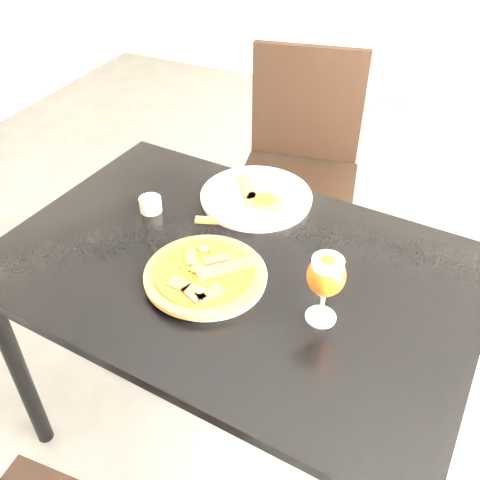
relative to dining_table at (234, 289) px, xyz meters
The scene contains 10 objects.
ground 0.67m from the dining_table, 52.05° to the right, with size 6.00×6.00×0.00m, color #555457.
dining_table is the anchor object (origin of this frame).
chair_far 0.85m from the dining_table, 97.40° to the left, with size 0.53×0.53×0.98m.
plate_main 0.13m from the dining_table, 112.99° to the right, with size 0.29×0.29×0.02m, color silver.
pizza 0.15m from the dining_table, 111.36° to the right, with size 0.29×0.29×0.03m.
plate_second 0.31m from the dining_table, 101.83° to the left, with size 0.32×0.32×0.02m, color silver.
crust_scraps 0.30m from the dining_table, 99.43° to the left, with size 0.19×0.15×0.02m.
loose_crust 0.21m from the dining_table, 132.08° to the left, with size 0.11×0.02×0.01m, color #8E5E22.
sauce_cup 0.35m from the dining_table, 160.64° to the left, with size 0.06×0.06×0.04m.
beer_glass 0.35m from the dining_table, 18.59° to the right, with size 0.08×0.08×0.18m.
Camera 1 is at (0.36, -0.82, 1.65)m, focal length 40.00 mm.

